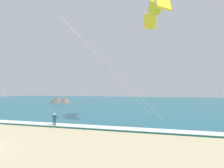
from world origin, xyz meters
name	(u,v)px	position (x,y,z in m)	size (l,w,h in m)	color
sea	(155,102)	(0.00, 71.27, 0.10)	(200.00, 120.00, 0.20)	#146075
surf_foam	(59,125)	(0.00, 12.27, 0.22)	(200.00, 2.27, 0.04)	white
surfboard	(55,127)	(-0.06, 11.38, 0.03)	(0.66, 1.45, 0.09)	yellow
kitesurfer	(55,119)	(-0.06, 11.40, 0.94)	(0.57, 0.57, 1.69)	#143347
kite_primary	(157,5)	(11.23, 16.24, 14.72)	(13.51, 8.76, 14.88)	yellow
headland_left	(60,100)	(-27.99, 56.06, 1.12)	(7.78, 5.88, 2.29)	#56514C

